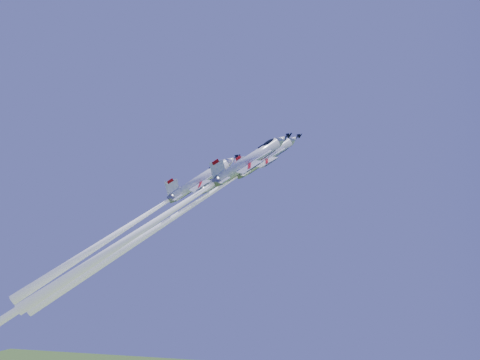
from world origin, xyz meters
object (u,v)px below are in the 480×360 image
(jet_lead, at_px, (182,212))
(jet_slot, at_px, (139,219))
(jet_left, at_px, (140,231))
(jet_right, at_px, (172,211))

(jet_lead, xyz_separation_m, jet_slot, (-7.80, -2.28, -1.36))
(jet_left, bearing_deg, jet_lead, 30.21)
(jet_slot, bearing_deg, jet_right, 33.91)
(jet_left, distance_m, jet_right, 15.94)
(jet_left, bearing_deg, jet_slot, -9.82)
(jet_left, bearing_deg, jet_right, 12.77)
(jet_right, xyz_separation_m, jet_slot, (-8.16, 3.01, -1.20))
(jet_right, relative_size, jet_slot, 1.16)
(jet_left, distance_m, jet_slot, 8.36)
(jet_lead, bearing_deg, jet_right, -31.93)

